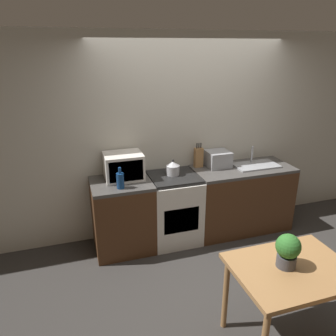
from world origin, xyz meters
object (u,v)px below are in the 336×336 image
object	(u,v)px
kettle	(173,168)
toaster_oven	(218,159)
stove_range	(174,208)
dining_table	(291,278)
bottle	(120,180)
microwave	(124,166)

from	to	relation	value
kettle	toaster_oven	distance (m)	0.68
stove_range	dining_table	world-z (taller)	stove_range
bottle	toaster_oven	distance (m)	1.40
stove_range	microwave	bearing A→B (deg)	170.38
stove_range	kettle	distance (m)	0.54
kettle	bottle	world-z (taller)	bottle
stove_range	dining_table	bearing A→B (deg)	-78.09
toaster_oven	dining_table	xyz separation A→B (m)	(-0.28, -1.97, -0.34)
microwave	bottle	size ratio (longest dim) A/B	1.82
kettle	dining_table	xyz separation A→B (m)	(0.38, -1.86, -0.32)
stove_range	bottle	world-z (taller)	bottle
kettle	toaster_oven	bearing A→B (deg)	8.85
dining_table	toaster_oven	bearing A→B (deg)	81.77
bottle	toaster_oven	size ratio (longest dim) A/B	0.83
microwave	toaster_oven	distance (m)	1.28
dining_table	kettle	bearing A→B (deg)	101.65
microwave	dining_table	xyz separation A→B (m)	(0.99, -1.93, -0.39)
bottle	toaster_oven	world-z (taller)	bottle
kettle	toaster_oven	size ratio (longest dim) A/B	0.67
toaster_oven	dining_table	bearing A→B (deg)	-98.23
bottle	dining_table	world-z (taller)	bottle
kettle	dining_table	size ratio (longest dim) A/B	0.21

